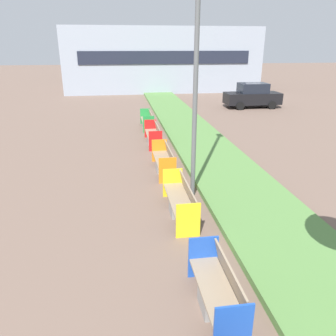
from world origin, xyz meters
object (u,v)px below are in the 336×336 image
at_px(bench_red_frame, 154,136).
at_px(bench_orange_frame, 164,162).
at_px(bench_blue_frame, 217,293).
at_px(bench_yellow_frame, 181,202).
at_px(bench_green_frame, 148,122).
at_px(street_lamp_post, 197,40).
at_px(parked_car_distant, 252,96).

bearing_deg(bench_red_frame, bench_orange_frame, -90.02).
xyz_separation_m(bench_blue_frame, bench_red_frame, (0.01, 10.94, 0.02)).
bearing_deg(bench_yellow_frame, bench_green_frame, 90.01).
bearing_deg(street_lamp_post, bench_orange_frame, 104.94).
relative_size(bench_red_frame, parked_car_distant, 0.58).
xyz_separation_m(bench_yellow_frame, street_lamp_post, (0.61, 1.19, 4.31)).
xyz_separation_m(bench_blue_frame, parked_car_distant, (8.62, 19.78, 0.55)).
distance_m(bench_orange_frame, bench_green_frame, 7.12).
bearing_deg(parked_car_distant, bench_red_frame, -133.37).
relative_size(bench_blue_frame, parked_car_distant, 0.45).
bearing_deg(bench_green_frame, parked_car_distant, 32.69).
height_order(bench_red_frame, street_lamp_post, street_lamp_post).
relative_size(bench_orange_frame, street_lamp_post, 0.28).
relative_size(bench_yellow_frame, street_lamp_post, 0.29).
relative_size(bench_blue_frame, street_lamp_post, 0.22).
height_order(bench_yellow_frame, street_lamp_post, street_lamp_post).
relative_size(bench_red_frame, street_lamp_post, 0.29).
height_order(bench_blue_frame, street_lamp_post, street_lamp_post).
bearing_deg(bench_orange_frame, bench_green_frame, 90.01).
height_order(bench_blue_frame, bench_yellow_frame, same).
bearing_deg(bench_blue_frame, parked_car_distant, 66.45).
relative_size(bench_green_frame, street_lamp_post, 0.27).
distance_m(bench_blue_frame, bench_red_frame, 10.94).
relative_size(bench_red_frame, bench_green_frame, 1.06).
bearing_deg(bench_orange_frame, bench_yellow_frame, -89.98).
height_order(bench_orange_frame, bench_green_frame, same).
bearing_deg(parked_car_distant, street_lamp_post, -117.32).
distance_m(bench_yellow_frame, parked_car_distant, 18.28).
height_order(bench_yellow_frame, bench_green_frame, same).
xyz_separation_m(bench_yellow_frame, bench_red_frame, (0.00, 7.28, 0.00)).
bearing_deg(bench_green_frame, bench_blue_frame, -90.02).
bearing_deg(bench_green_frame, bench_yellow_frame, -89.99).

